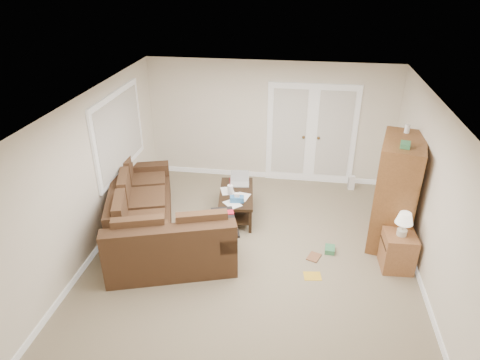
% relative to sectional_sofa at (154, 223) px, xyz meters
% --- Properties ---
extents(floor, '(5.50, 5.50, 0.00)m').
position_rel_sectional_sofa_xyz_m(floor, '(1.66, -0.11, -0.35)').
color(floor, gray).
rests_on(floor, ground).
extents(ceiling, '(5.00, 5.50, 0.02)m').
position_rel_sectional_sofa_xyz_m(ceiling, '(1.66, -0.11, 2.15)').
color(ceiling, white).
rests_on(ceiling, wall_back).
extents(wall_left, '(0.02, 5.50, 2.50)m').
position_rel_sectional_sofa_xyz_m(wall_left, '(-0.84, -0.11, 0.90)').
color(wall_left, silver).
rests_on(wall_left, floor).
extents(wall_right, '(0.02, 5.50, 2.50)m').
position_rel_sectional_sofa_xyz_m(wall_right, '(4.16, -0.11, 0.90)').
color(wall_right, silver).
rests_on(wall_right, floor).
extents(wall_back, '(5.00, 0.02, 2.50)m').
position_rel_sectional_sofa_xyz_m(wall_back, '(1.66, 2.64, 0.90)').
color(wall_back, silver).
rests_on(wall_back, floor).
extents(wall_front, '(5.00, 0.02, 2.50)m').
position_rel_sectional_sofa_xyz_m(wall_front, '(1.66, -2.86, 0.90)').
color(wall_front, silver).
rests_on(wall_front, floor).
extents(baseboards, '(5.00, 5.50, 0.10)m').
position_rel_sectional_sofa_xyz_m(baseboards, '(1.66, -0.11, -0.30)').
color(baseboards, white).
rests_on(baseboards, floor).
extents(french_doors, '(1.80, 0.05, 2.13)m').
position_rel_sectional_sofa_xyz_m(french_doors, '(2.51, 2.61, 0.68)').
color(french_doors, white).
rests_on(french_doors, floor).
extents(window_left, '(0.05, 1.92, 1.42)m').
position_rel_sectional_sofa_xyz_m(window_left, '(-0.80, 0.89, 1.20)').
color(window_left, white).
rests_on(window_left, wall_left).
extents(sectional_sofa, '(2.71, 3.05, 0.90)m').
position_rel_sectional_sofa_xyz_m(sectional_sofa, '(0.00, 0.00, 0.00)').
color(sectional_sofa, '#422B19').
rests_on(sectional_sofa, floor).
extents(coffee_table, '(0.74, 1.25, 0.81)m').
position_rel_sectional_sofa_xyz_m(coffee_table, '(1.22, 1.01, -0.09)').
color(coffee_table, black).
rests_on(coffee_table, floor).
extents(tv_armoire, '(0.85, 1.23, 1.92)m').
position_rel_sectional_sofa_xyz_m(tv_armoire, '(3.86, 0.64, 0.55)').
color(tv_armoire, brown).
rests_on(tv_armoire, floor).
extents(side_cabinet, '(0.48, 0.48, 0.97)m').
position_rel_sectional_sofa_xyz_m(side_cabinet, '(3.86, -0.13, -0.00)').
color(side_cabinet, '#915C35').
rests_on(side_cabinet, floor).
extents(space_heater, '(0.13, 0.11, 0.30)m').
position_rel_sectional_sofa_xyz_m(space_heater, '(3.39, 2.34, -0.20)').
color(space_heater, white).
rests_on(space_heater, floor).
extents(floor_magazine, '(0.28, 0.24, 0.01)m').
position_rel_sectional_sofa_xyz_m(floor_magazine, '(2.61, -0.53, -0.35)').
color(floor_magazine, gold).
rests_on(floor_magazine, floor).
extents(floor_greenbox, '(0.17, 0.22, 0.08)m').
position_rel_sectional_sofa_xyz_m(floor_greenbox, '(2.89, 0.13, -0.31)').
color(floor_greenbox, '#3A7F50').
rests_on(floor_greenbox, floor).
extents(floor_book, '(0.25, 0.29, 0.02)m').
position_rel_sectional_sofa_xyz_m(floor_book, '(2.55, -0.04, -0.34)').
color(floor_book, brown).
rests_on(floor_book, floor).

